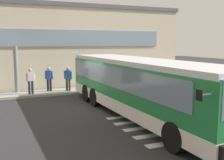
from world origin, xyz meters
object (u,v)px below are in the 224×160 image
Objects in this scene: bus_main_foreground at (140,88)px; passenger_near_column at (31,80)px; passenger_at_curb_edge at (68,77)px; passenger_by_doorway at (49,78)px; entry_support_column at (16,69)px; safety_bollard_yellow at (106,86)px.

passenger_near_column is (-4.24, 6.94, -0.26)m from bus_main_foreground.
passenger_at_curb_edge is at bearing 4.67° from passenger_near_column.
passenger_by_doorway is 1.00× the size of passenger_at_curb_edge.
entry_support_column is 3.47m from passenger_at_curb_edge.
passenger_near_column is 2.53m from passenger_at_curb_edge.
bus_main_foreground is at bearing -76.43° from passenger_at_curb_edge.
bus_main_foreground is 8.14m from passenger_near_column.
passenger_by_doorway is (-2.96, 7.56, -0.26)m from bus_main_foreground.
passenger_by_doorway is 1.86× the size of safety_bollard_yellow.
passenger_by_doorway reaches higher than safety_bollard_yellow.
safety_bollard_yellow is (4.96, -0.81, -0.63)m from passenger_near_column.
entry_support_column is at bearing 166.71° from passenger_at_curb_edge.
passenger_by_doorway and passenger_at_curb_edge have the same top height.
passenger_by_doorway is (1.28, 0.62, 0.00)m from passenger_near_column.
entry_support_column reaches higher than passenger_near_column.
entry_support_column is at bearing 162.65° from safety_bollard_yellow.
passenger_at_curb_edge is (-1.73, 7.15, -0.26)m from bus_main_foreground.
safety_bollard_yellow is (5.76, -1.80, -1.25)m from entry_support_column.
safety_bollard_yellow is (0.72, 6.13, -0.89)m from bus_main_foreground.
entry_support_column is 2.20m from passenger_by_doorway.
bus_main_foreground is 7.46× the size of passenger_by_doorway.
passenger_at_curb_edge is at bearing -18.39° from passenger_by_doorway.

